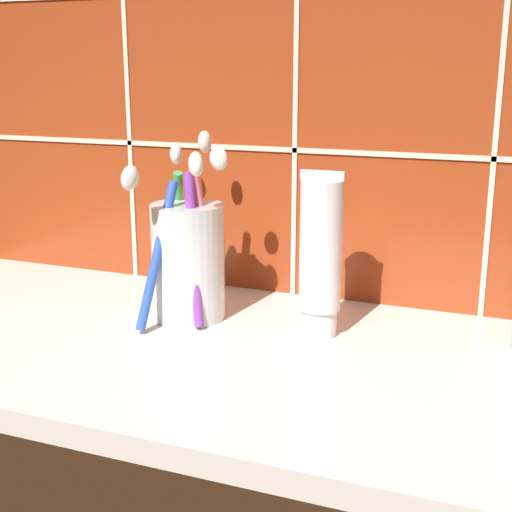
% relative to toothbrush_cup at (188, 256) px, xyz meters
% --- Properties ---
extents(sink_counter, '(0.77, 0.33, 0.02)m').
position_rel_toothbrush_cup_xyz_m(sink_counter, '(0.05, -0.06, -0.07)').
color(sink_counter, silver).
rests_on(sink_counter, ground).
extents(tile_wall_backsplash, '(0.87, 0.02, 0.46)m').
position_rel_toothbrush_cup_xyz_m(tile_wall_backsplash, '(0.05, 0.11, 0.15)').
color(tile_wall_backsplash, '#933819').
rests_on(tile_wall_backsplash, ground).
extents(toothbrush_cup, '(0.10, 0.15, 0.18)m').
position_rel_toothbrush_cup_xyz_m(toothbrush_cup, '(0.00, 0.00, 0.00)').
color(toothbrush_cup, silver).
rests_on(toothbrush_cup, sink_counter).
extents(toothpaste_tube, '(0.04, 0.04, 0.15)m').
position_rel_toothbrush_cup_xyz_m(toothpaste_tube, '(0.13, -0.00, 0.01)').
color(toothpaste_tube, white).
rests_on(toothpaste_tube, sink_counter).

